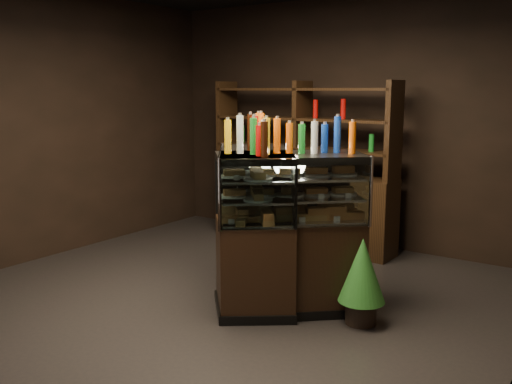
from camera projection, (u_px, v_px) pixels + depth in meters
ground at (223, 299)px, 5.25m from camera, size 5.00×5.00×0.00m
room_shell at (221, 85)px, 4.91m from camera, size 5.02×5.02×3.01m
display_case at (272, 253)px, 5.07m from camera, size 1.69×1.39×1.38m
food_display at (272, 190)px, 4.96m from camera, size 1.30×1.02×0.43m
bottles_top at (272, 136)px, 4.88m from camera, size 1.12×0.88×0.30m
potted_conifer at (362, 269)px, 4.62m from camera, size 0.38×0.38×0.82m
back_shelving at (301, 196)px, 7.01m from camera, size 2.41×0.48×2.00m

